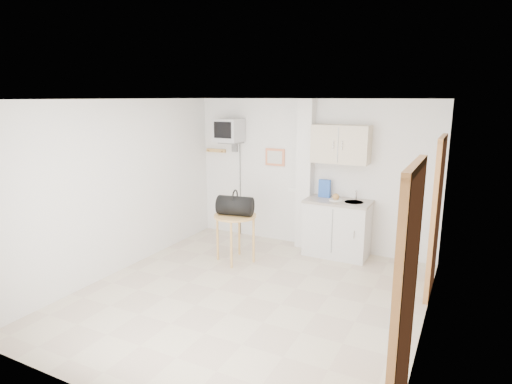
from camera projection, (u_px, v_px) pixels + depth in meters
The scene contains 7 objects.
ground at pixel (248, 296), 5.54m from camera, with size 4.50×4.50×0.00m, color beige.
room_envelope at pixel (268, 181), 5.17m from camera, with size 4.24×4.54×2.55m.
kitchenette at pixel (338, 207), 6.85m from camera, with size 1.03×0.58×2.10m.
crt_television at pixel (229, 131), 7.51m from camera, with size 0.44×0.45×2.15m.
round_table at pixel (235, 221), 6.59m from camera, with size 0.65×0.65×0.75m.
duffel_bag at pixel (235, 205), 6.53m from camera, with size 0.58×0.38×0.40m.
water_bottle at pixel (395, 316), 4.73m from camera, with size 0.12×0.12×0.35m.
Camera 1 is at (2.42, -4.50, 2.53)m, focal length 30.00 mm.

